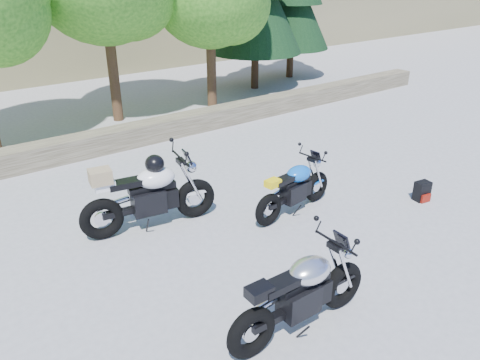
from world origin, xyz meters
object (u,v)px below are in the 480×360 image
blue_bike (294,189)px  backpack (422,191)px  white_bike (149,194)px  silver_bike (301,294)px

blue_bike → backpack: bearing=-33.2°
blue_bike → backpack: 2.52m
white_bike → backpack: (4.54, -2.14, -0.45)m
silver_bike → backpack: (4.19, 1.13, -0.33)m
silver_bike → white_bike: white_bike is taller
white_bike → silver_bike: bearing=-74.1°
white_bike → blue_bike: white_bike is taller
white_bike → backpack: white_bike is taller
blue_bike → silver_bike: bearing=-138.2°
blue_bike → backpack: (2.25, -1.10, -0.28)m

